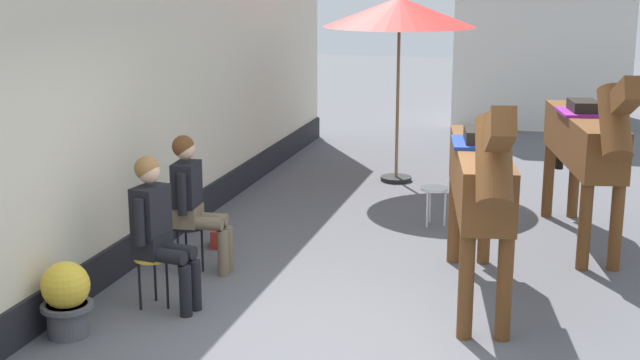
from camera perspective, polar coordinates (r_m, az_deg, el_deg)
The scene contains 11 objects.
ground_plane at distance 10.14m, azimuth 4.82°, elevation -3.57°, with size 40.00×40.00×0.00m, color #56565B.
pub_facade_wall at distance 9.20m, azimuth -12.58°, elevation 4.20°, with size 0.34×14.00×3.40m.
distant_cottage at distance 17.83m, azimuth 14.26°, elevation 9.42°, with size 3.40×2.60×3.50m.
seated_visitor_near at distance 7.93m, azimuth -10.44°, elevation -2.86°, with size 0.61×0.49×1.39m.
seated_visitor_far at distance 8.82m, azimuth -8.18°, elevation -1.07°, with size 0.61×0.49×1.39m.
saddled_horse_near at distance 7.98m, azimuth 10.33°, elevation 0.10°, with size 0.79×2.98×2.06m.
saddled_horse_far at distance 9.94m, azimuth 16.78°, elevation 2.41°, with size 0.88×2.96×2.06m.
flower_planter_middle at distance 7.64m, azimuth -16.04°, elevation -7.31°, with size 0.43×0.43×0.64m.
cafe_parasol at distance 12.34m, azimuth 5.15°, elevation 10.67°, with size 2.10×2.10×2.58m.
spare_stool_white at distance 10.48m, azimuth 7.39°, elevation -0.79°, with size 0.32×0.32×0.46m.
satchel_bag at distance 9.76m, azimuth -6.71°, elevation -3.69°, with size 0.28×0.12×0.20m, color maroon.
Camera 1 is at (1.67, -6.54, 3.01)m, focal length 49.62 mm.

